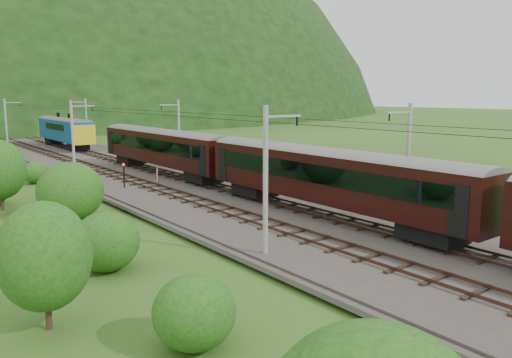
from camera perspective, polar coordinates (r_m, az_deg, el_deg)
ground at (r=31.65m, az=9.94°, el=-6.75°), size 600.00×600.00×0.00m
railbed at (r=38.83m, az=-0.98°, el=-3.33°), size 14.00×220.00×0.30m
track_left at (r=37.44m, az=-3.93°, el=-3.49°), size 2.40×220.00×0.27m
track_right at (r=40.22m, az=1.78°, el=-2.56°), size 2.40×220.00×0.27m
catenary_left at (r=55.10m, az=-20.13°, el=4.49°), size 2.54×192.28×8.00m
catenary_right at (r=59.89m, az=-8.86°, el=5.32°), size 2.54×192.28×8.00m
overhead_wires at (r=37.89m, az=-1.01°, el=6.97°), size 4.83×198.00×0.03m
hazard_post_near at (r=50.44m, az=-11.22°, el=0.49°), size 0.15×0.15×1.45m
hazard_post_far at (r=91.89m, az=-23.03°, el=3.89°), size 0.14×0.14×1.29m
signal at (r=47.95m, az=-14.87°, el=0.63°), size 0.25×0.25×2.28m
vegetation_left at (r=37.88m, az=-23.21°, el=-1.17°), size 11.46×147.96×6.69m
vegetation_right at (r=54.77m, az=2.24°, el=1.56°), size 4.09×97.48×3.01m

